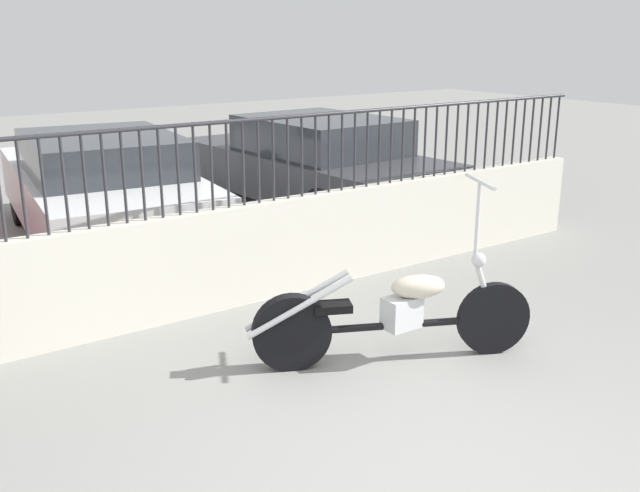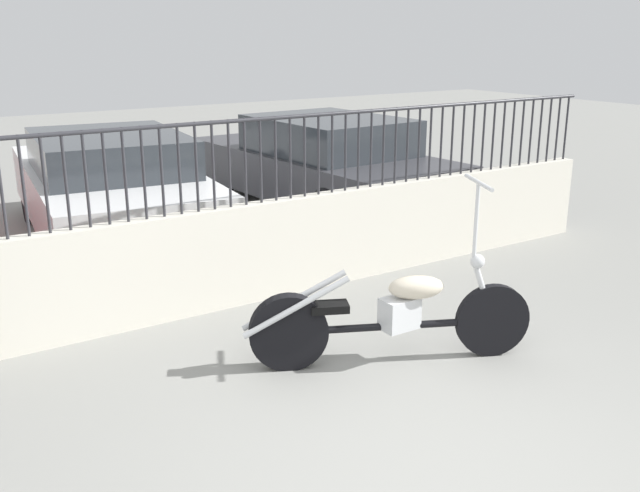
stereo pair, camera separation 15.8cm
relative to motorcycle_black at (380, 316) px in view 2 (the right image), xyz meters
name	(u,v)px [view 2 (the right image)]	position (x,y,z in m)	size (l,w,h in m)	color
ground_plane	(429,479)	(-0.67, -1.32, -0.37)	(40.00, 40.00, 0.00)	gray
low_wall	(201,262)	(-0.67, 1.68, 0.08)	(9.69, 0.18, 0.91)	beige
fence_railing	(196,154)	(-0.67, 1.68, 1.03)	(9.69, 0.04, 0.77)	#2D2D33
motorcycle_black	(380,316)	(0.00, 0.00, 0.00)	(2.03, 1.05, 1.38)	black
car_white	(110,186)	(-0.64, 4.31, 0.29)	(2.23, 4.54, 1.29)	black
car_dark_grey	(322,163)	(2.29, 4.25, 0.28)	(1.99, 4.39, 1.29)	black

